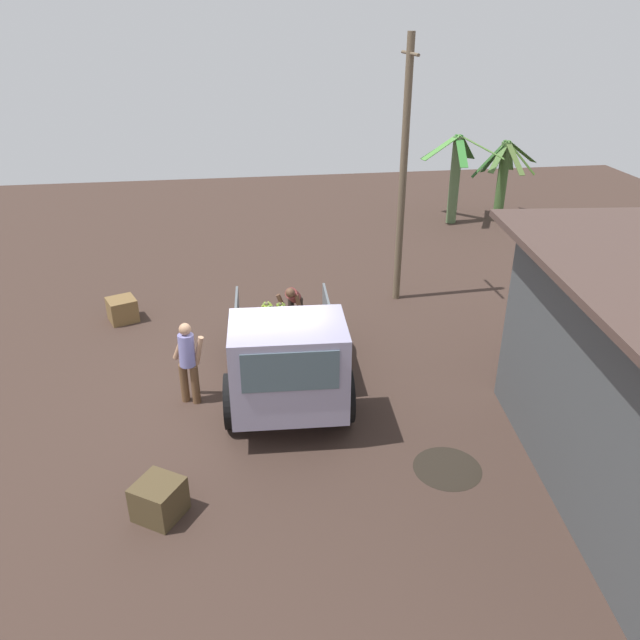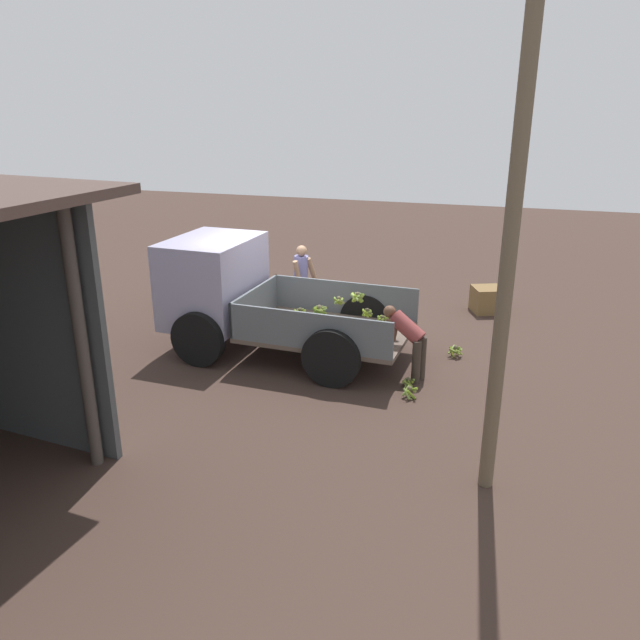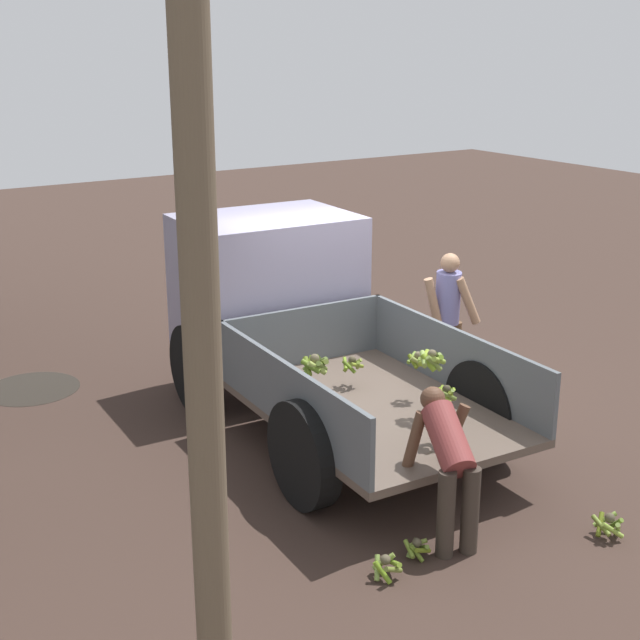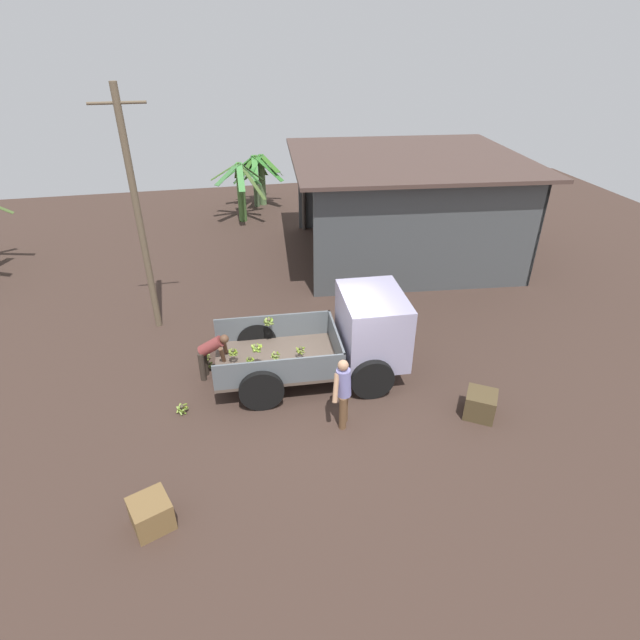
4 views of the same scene
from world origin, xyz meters
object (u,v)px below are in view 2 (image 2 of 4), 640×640
Objects in this scene: wooden_crate_1 at (184,291)px; wooden_crate_0 at (487,300)px; person_worker_loading at (408,337)px; banana_bunch_on_ground_1 at (455,350)px; banana_bunch_on_ground_0 at (409,381)px; cargo_truck at (236,292)px; banana_bunch_on_ground_2 at (410,391)px; person_foreground_visitor at (301,279)px; utility_pole at (512,224)px.

wooden_crate_0 is at bearing -168.14° from wooden_crate_1.
person_worker_loading is 4.20m from wooden_crate_0.
wooden_crate_0 is (-0.42, -2.85, 0.15)m from banana_bunch_on_ground_1.
banana_bunch_on_ground_0 is 0.35× the size of wooden_crate_0.
wooden_crate_0 is (-4.46, -3.56, -0.82)m from cargo_truck.
wooden_crate_1 is (2.32, -2.14, -0.81)m from cargo_truck.
wooden_crate_1 reaches higher than banana_bunch_on_ground_2.
person_foreground_visitor is (-0.68, -1.79, -0.19)m from cargo_truck.
banana_bunch_on_ground_0 is (-0.11, 0.39, -0.63)m from person_worker_loading.
wooden_crate_0 is at bearing -87.24° from utility_pole.
banana_bunch_on_ground_1 is at bearing 167.38° from wooden_crate_1.
banana_bunch_on_ground_2 is at bearing 102.47° from banana_bunch_on_ground_0.
utility_pole is 6.94m from person_foreground_visitor.
banana_bunch_on_ground_1 is at bearing 4.92° from person_foreground_visitor.
person_foreground_visitor is 4.21m from banana_bunch_on_ground_2.
banana_bunch_on_ground_0 is 0.89× the size of banana_bunch_on_ground_2.
wooden_crate_0 is at bearing -138.45° from cargo_truck.
wooden_crate_1 is (5.64, -2.59, -0.45)m from person_worker_loading.
utility_pole reaches higher than wooden_crate_1.
wooden_crate_1 is at bearing -8.10° from person_worker_loading.
banana_bunch_on_ground_0 is 0.38m from banana_bunch_on_ground_2.
utility_pole reaches higher than banana_bunch_on_ground_0.
person_worker_loading is 1.96× the size of wooden_crate_0.
banana_bunch_on_ground_2 is (0.53, 1.93, -0.01)m from banana_bunch_on_ground_1.
wooden_crate_1 is at bearing -12.62° from banana_bunch_on_ground_1.
cargo_truck is at bearing 8.76° from person_worker_loading.
utility_pole reaches higher than person_worker_loading.
wooden_crate_0 reaches higher than banana_bunch_on_ground_1.
wooden_crate_1 is (3.01, -0.34, -0.62)m from person_foreground_visitor.
person_foreground_visitor is at bearing 25.08° from wooden_crate_0.
wooden_crate_0 reaches higher than banana_bunch_on_ground_2.
banana_bunch_on_ground_0 is 0.35× the size of wooden_crate_1.
utility_pole is 22.95× the size of banana_bunch_on_ground_1.
banana_bunch_on_ground_1 reaches higher than banana_bunch_on_ground_0.
person_worker_loading is at bearing -17.75° from person_foreground_visitor.
person_worker_loading is 1.51m from banana_bunch_on_ground_1.
utility_pole is at bearing 119.12° from banana_bunch_on_ground_0.
banana_bunch_on_ground_0 is at bearing -60.88° from utility_pole.
person_foreground_visitor is 5.97× the size of banana_bunch_on_ground_1.
wooden_crate_1 is (7.11, -5.43, -2.96)m from utility_pole.
banana_bunch_on_ground_0 is at bearing 169.10° from cargo_truck.
banana_bunch_on_ground_2 is at bearing 74.64° from banana_bunch_on_ground_1.
person_worker_loading is 5.61× the size of banana_bunch_on_ground_0.
cargo_truck is 7.24× the size of wooden_crate_0.
wooden_crate_0 is (0.33, -6.85, -2.97)m from utility_pole.
person_worker_loading is at bearing 58.20° from banana_bunch_on_ground_1.
person_worker_loading is (1.47, -2.83, -2.51)m from utility_pole.
wooden_crate_0 is at bearing -103.16° from banana_bunch_on_ground_0.
banana_bunch_on_ground_2 is at bearing 78.78° from wooden_crate_0.
person_worker_loading is at bearing 175.11° from cargo_truck.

